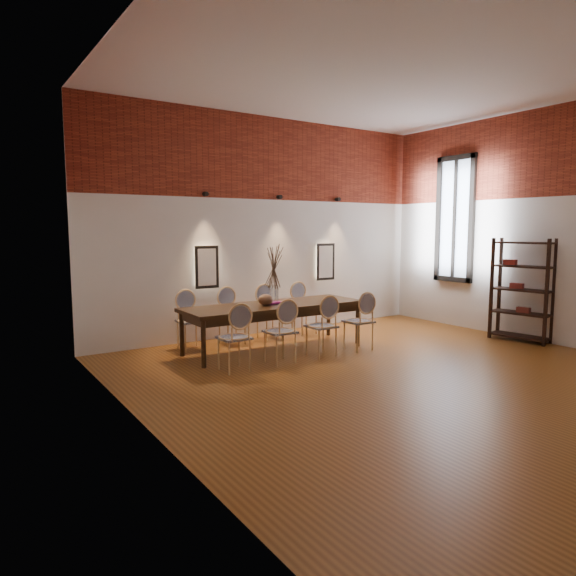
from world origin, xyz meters
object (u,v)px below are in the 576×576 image
chair_far_a (191,321)px  shelving_rack (522,290)px  chair_far_c (270,313)px  vase (274,295)px  chair_far_d (304,309)px  book (273,303)px  chair_near_b (280,331)px  bowl (266,300)px  chair_near_a (234,337)px  dining_table (274,327)px  chair_near_c (321,326)px  chair_far_b (232,316)px  chair_near_d (358,321)px

chair_far_a → shelving_rack: 5.73m
chair_far_c → vase: (-0.39, -0.76, 0.43)m
shelving_rack → chair_far_d: bearing=128.0°
book → chair_far_a: bearing=148.0°
chair_far_a → chair_far_c: same height
chair_near_b → bowl: (0.19, 0.71, 0.37)m
chair_far_c → vase: vase is taller
chair_far_c → shelving_rack: size_ratio=0.52×
chair_near_a → chair_far_a: same height
dining_table → chair_far_d: 1.37m
dining_table → chair_near_c: (0.37, -0.77, 0.09)m
chair_far_b → book: bearing=118.7°
chair_near_b → chair_near_c: size_ratio=1.00×
chair_near_a → chair_near_c: size_ratio=1.00×
chair_near_b → vase: (0.38, 0.76, 0.43)m
dining_table → chair_near_a: chair_near_a is taller
dining_table → bowl: bearing=-165.6°
chair_far_d → shelving_rack: bearing=137.7°
chair_near_a → chair_near_d: 2.26m
chair_near_c → chair_far_c: (0.01, 1.53, 0.00)m
chair_near_d → chair_far_a: (-2.25, 1.54, 0.00)m
chair_near_c → chair_far_b: same height
chair_near_c → shelving_rack: shelving_rack is taller
chair_near_d → book: size_ratio=3.62×
chair_near_c → book: bearing=114.0°
chair_near_b → chair_far_a: 1.71m
dining_table → book: book is taller
chair_far_a → chair_far_b: size_ratio=1.00×
book → chair_near_b: bearing=-115.4°
dining_table → chair_near_c: bearing=-63.8°
chair_near_b → chair_far_c: (0.76, 1.53, 0.00)m
chair_far_d → vase: 1.44m
chair_far_b → chair_far_d: (1.51, -0.01, 0.00)m
chair_near_a → chair_far_a: size_ratio=1.00×
vase → chair_near_c: bearing=-63.8°
chair_near_c → vase: bearing=116.5°
chair_near_c → chair_far_d: same height
chair_near_c → chair_near_d: bearing=-0.0°
chair_near_c → chair_far_d: (0.76, 1.53, 0.00)m
dining_table → book: (0.01, 0.06, 0.39)m
chair_near_a → vase: vase is taller
chair_far_d → dining_table: bearing=34.1°
chair_near_c → chair_far_c: 1.53m
chair_far_a → book: 1.37m
chair_near_c → chair_near_d: same height
dining_table → chair_near_d: chair_near_d is taller
dining_table → chair_far_a: (-1.13, 0.77, 0.09)m
chair_near_a → chair_near_b: size_ratio=1.00×
dining_table → chair_near_a: 1.37m
vase → bowl: bearing=-165.5°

